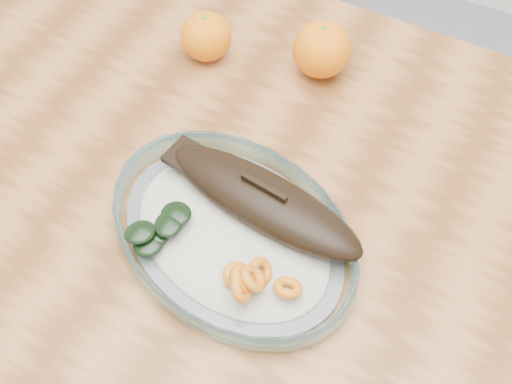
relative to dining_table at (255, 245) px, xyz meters
The scene contains 4 objects.
dining_table is the anchor object (origin of this frame).
plated_meal 0.13m from the dining_table, 90.43° to the right, with size 0.72×0.72×0.08m.
orange_left 0.30m from the dining_table, 132.18° to the left, with size 0.07×0.07×0.07m, color #FF6105.
orange_right 0.28m from the dining_table, 95.58° to the left, with size 0.08×0.08×0.08m, color #FF6105.
Camera 1 is at (0.20, -0.38, 1.40)m, focal length 45.00 mm.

